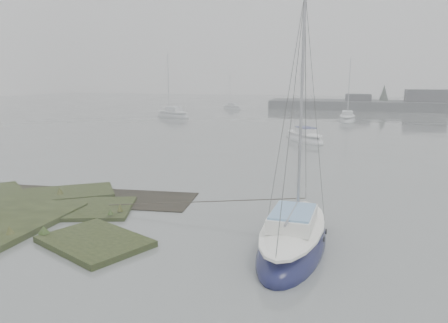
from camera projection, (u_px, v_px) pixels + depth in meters
ground at (259, 131)px, 43.48m from camera, size 160.00×160.00×0.00m
sailboat_main at (293, 240)px, 14.21m from camera, size 2.29×6.28×8.75m
sailboat_white at (304, 138)px, 37.12m from camera, size 4.63×5.57×7.78m
sailboat_far_a at (173, 115)px, 57.57m from camera, size 6.47×5.10×8.92m
sailboat_far_b at (347, 119)px, 52.56m from camera, size 2.08×5.86×8.19m
sailboat_far_c at (232, 108)px, 71.49m from camera, size 4.31×3.68×6.08m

